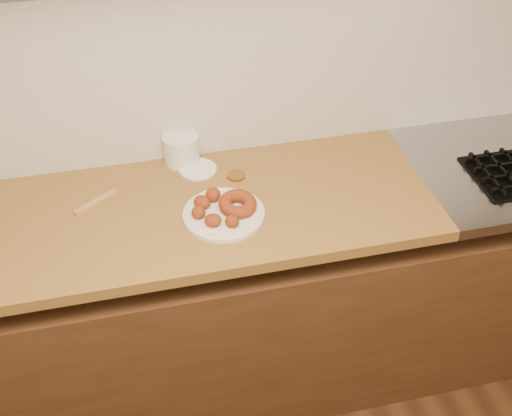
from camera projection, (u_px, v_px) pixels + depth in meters
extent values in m
cube|color=tan|center=(256.00, 26.00, 2.06)|extent=(4.00, 0.02, 2.70)
cube|color=#4E321E|center=(275.00, 300.00, 2.44)|extent=(3.60, 0.60, 0.77)
cube|color=olive|center=(77.00, 228.00, 2.01)|extent=(2.30, 0.62, 0.04)
cube|color=beige|center=(257.00, 70.00, 2.15)|extent=(3.60, 0.02, 0.60)
cube|color=black|center=(510.00, 174.00, 2.19)|extent=(0.26, 0.26, 0.01)
cube|color=black|center=(487.00, 174.00, 2.16)|extent=(0.01, 0.24, 0.02)
cube|color=black|center=(503.00, 172.00, 2.18)|extent=(0.01, 0.24, 0.02)
cube|color=black|center=(506.00, 166.00, 2.20)|extent=(0.24, 0.01, 0.02)
cube|color=black|center=(497.00, 156.00, 2.25)|extent=(0.24, 0.01, 0.02)
cylinder|color=white|center=(224.00, 214.00, 2.02)|extent=(0.26, 0.26, 0.01)
torus|color=maroon|center=(238.00, 204.00, 2.01)|extent=(0.17, 0.17, 0.05)
ellipsoid|color=maroon|center=(202.00, 202.00, 2.02)|extent=(0.07, 0.07, 0.04)
ellipsoid|color=maroon|center=(198.00, 212.00, 1.98)|extent=(0.05, 0.04, 0.04)
ellipsoid|color=maroon|center=(213.00, 220.00, 1.96)|extent=(0.06, 0.06, 0.04)
ellipsoid|color=maroon|center=(232.00, 221.00, 1.95)|extent=(0.05, 0.05, 0.04)
ellipsoid|color=maroon|center=(213.00, 195.00, 2.05)|extent=(0.06, 0.06, 0.05)
cylinder|color=white|center=(181.00, 149.00, 2.22)|extent=(0.15, 0.15, 0.10)
cylinder|color=white|center=(198.00, 169.00, 2.21)|extent=(0.15, 0.15, 0.01)
cylinder|color=#9E6527|center=(236.00, 176.00, 2.18)|extent=(0.08, 0.08, 0.01)
cube|color=#A97F51|center=(96.00, 202.00, 2.07)|extent=(0.14, 0.11, 0.01)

